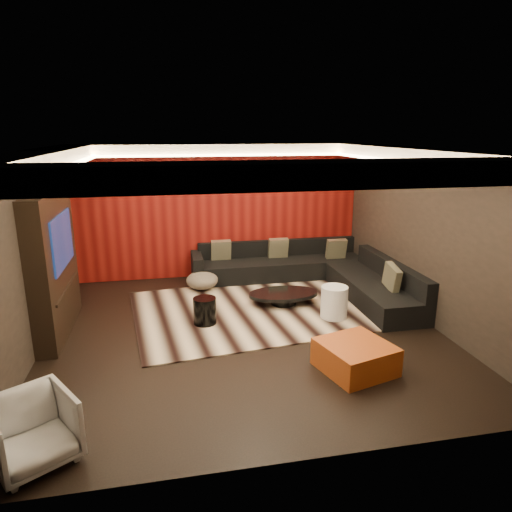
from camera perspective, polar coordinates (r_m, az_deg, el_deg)
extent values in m
cube|color=black|center=(7.31, -1.39, -9.40)|extent=(6.00, 6.00, 0.02)
cube|color=silver|center=(6.64, -1.55, 13.28)|extent=(6.00, 6.00, 0.02)
cube|color=black|center=(9.75, -4.56, 5.59)|extent=(6.00, 0.02, 2.80)
cube|color=black|center=(6.99, -26.54, 0.06)|extent=(0.02, 6.00, 2.80)
cube|color=black|center=(7.92, 20.54, 2.34)|extent=(0.02, 6.00, 2.80)
cube|color=#6B0C0A|center=(9.71, -4.53, 5.55)|extent=(5.98, 0.05, 2.78)
cube|color=silver|center=(9.31, -4.49, 13.11)|extent=(6.00, 0.60, 0.22)
cube|color=silver|center=(4.02, 5.22, 10.11)|extent=(6.00, 0.60, 0.22)
cube|color=silver|center=(6.73, -25.29, 10.85)|extent=(0.60, 4.80, 0.22)
cube|color=silver|center=(7.59, 19.43, 11.79)|extent=(0.60, 4.80, 0.22)
cube|color=#FFD899|center=(8.98, -4.20, 12.46)|extent=(4.80, 0.08, 0.04)
cube|color=#FFD899|center=(4.35, 3.90, 9.35)|extent=(4.80, 0.08, 0.04)
cube|color=#FFD899|center=(6.66, -22.32, 10.36)|extent=(0.08, 4.80, 0.04)
cube|color=#FFD899|center=(7.43, 17.07, 11.23)|extent=(0.08, 4.80, 0.04)
cube|color=black|center=(7.59, -24.00, -0.89)|extent=(0.30, 2.00, 2.20)
cube|color=black|center=(7.47, -23.10, 1.75)|extent=(0.04, 1.30, 0.80)
cube|color=black|center=(7.67, -22.51, -3.70)|extent=(0.04, 1.60, 0.04)
cube|color=beige|center=(8.09, -0.61, -6.70)|extent=(4.32, 3.44, 0.02)
cylinder|color=black|center=(8.32, 3.44, -5.24)|extent=(1.28, 1.28, 0.21)
cylinder|color=black|center=(7.48, -6.41, -6.81)|extent=(0.45, 0.45, 0.44)
ellipsoid|color=beige|center=(9.10, -6.75, -3.03)|extent=(0.77, 0.77, 0.34)
cylinder|color=white|center=(7.78, 9.74, -5.75)|extent=(0.51, 0.51, 0.56)
cube|color=#9B2914|center=(6.26, 12.31, -12.22)|extent=(1.04, 1.04, 0.38)
imported|color=silver|center=(5.04, -26.17, -19.01)|extent=(1.00, 1.00, 0.67)
cube|color=black|center=(9.82, 3.18, -1.52)|extent=(3.50, 0.90, 0.40)
cube|color=black|center=(10.04, 2.72, 1.09)|extent=(3.50, 0.20, 0.35)
cube|color=black|center=(8.69, 14.47, -4.28)|extent=(0.90, 2.60, 0.40)
cube|color=black|center=(8.73, 16.70, -1.76)|extent=(0.20, 2.60, 0.35)
cube|color=black|center=(9.51, -7.37, -1.56)|extent=(0.20, 0.90, 0.60)
cube|color=tan|center=(9.66, -4.41, 0.76)|extent=(0.42, 0.20, 0.44)
cube|color=tan|center=(8.18, 16.64, -2.59)|extent=(0.12, 0.50, 0.50)
cube|color=tan|center=(9.81, 2.79, 1.02)|extent=(0.42, 0.20, 0.44)
cube|color=tan|center=(9.88, 10.00, 0.89)|extent=(0.42, 0.20, 0.44)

